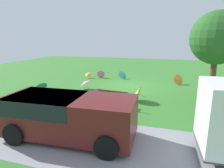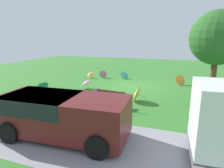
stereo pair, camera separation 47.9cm
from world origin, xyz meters
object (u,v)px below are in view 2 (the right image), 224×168
parasol_purple_1 (97,95)px  parasol_pink_2 (103,74)px  park_bench (112,98)px  parasol_orange_0 (90,74)px  parasol_orange_2 (181,80)px  parasol_yellow_0 (136,94)px  parasol_blue_0 (40,95)px  van_dark (60,112)px  parasol_teal_1 (125,75)px  shade_tree (218,38)px  parasol_teal_0 (42,85)px  parasol_pink_0 (85,82)px

parasol_purple_1 → parasol_pink_2: size_ratio=0.97×
park_bench → parasol_orange_0: size_ratio=2.74×
parasol_orange_0 → parasol_orange_2: 7.70m
parasol_yellow_0 → parasol_blue_0: 5.33m
parasol_pink_2 → parasol_purple_1: bearing=109.2°
van_dark → parasol_teal_1: size_ratio=4.73×
parasol_orange_2 → parasol_teal_1: size_ratio=0.99×
parasol_orange_0 → parasol_pink_2: (-0.99, -0.58, 0.00)m
park_bench → parasol_teal_1: (1.28, -7.10, -0.11)m
parasol_pink_2 → parasol_teal_1: bearing=-177.2°
shade_tree → parasol_blue_0: bearing=17.0°
van_dark → parasol_blue_0: van_dark is taller
van_dark → parasol_blue_0: bearing=-40.7°
parasol_blue_0 → parasol_orange_2: bearing=-136.0°
parasol_teal_0 → parasol_blue_0: (-1.65, 2.22, 0.08)m
parasol_pink_0 → parasol_teal_1: (-1.66, -4.36, -0.15)m
parasol_pink_2 → parasol_pink_0: bearing=95.2°
van_dark → parasol_purple_1: bearing=-84.9°
parasol_pink_0 → parasol_orange_2: size_ratio=0.91×
parasol_purple_1 → parasol_pink_2: (2.21, -6.33, -0.00)m
van_dark → parasol_yellow_0: bearing=-109.8°
van_dark → parasol_orange_0: (3.57, -9.95, -0.56)m
parasol_orange_0 → parasol_teal_1: size_ratio=0.60×
parasol_yellow_0 → parasol_pink_0: (3.93, -1.48, 0.05)m
parasol_blue_0 → parasol_orange_2: 10.17m
shade_tree → parasol_pink_2: size_ratio=6.39×
parasol_teal_0 → parasol_orange_0: parasol_teal_0 is taller
parasol_yellow_0 → parasol_orange_2: (-2.39, -5.01, -0.05)m
parasol_blue_0 → shade_tree: bearing=-163.0°
parasol_orange_0 → parasol_yellow_0: bearing=135.8°
parasol_teal_0 → parasol_orange_2: parasol_orange_2 is taller
parasol_pink_0 → parasol_teal_1: parasol_pink_0 is taller
park_bench → parasol_purple_1: bearing=-31.0°
van_dark → parasol_purple_1: van_dark is taller
parasol_teal_0 → parasol_purple_1: (-4.46, 0.75, -0.01)m
parasol_teal_0 → parasol_pink_0: bearing=-153.6°
parasol_teal_0 → parasol_teal_1: size_ratio=1.07×
park_bench → parasol_yellow_0: (-0.98, -1.26, -0.01)m
van_dark → parasol_yellow_0: (-1.73, -4.80, -0.46)m
shade_tree → parasol_purple_1: 6.88m
parasol_yellow_0 → parasol_teal_0: parasol_yellow_0 is taller
parasol_orange_0 → parasol_teal_0: bearing=75.7°
van_dark → park_bench: (-0.75, -3.54, -0.45)m
parasol_orange_2 → parasol_teal_0: bearing=28.4°
parasol_orange_0 → shade_tree: bearing=153.8°
shade_tree → parasol_pink_2: shade_tree is taller
parasol_orange_0 → parasol_teal_1: (-3.04, -0.68, 0.00)m
parasol_yellow_0 → parasol_teal_1: size_ratio=0.94×
parasol_blue_0 → parasol_teal_1: (-2.65, -7.89, -0.09)m
parasol_teal_0 → parasol_orange_2: size_ratio=1.08×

